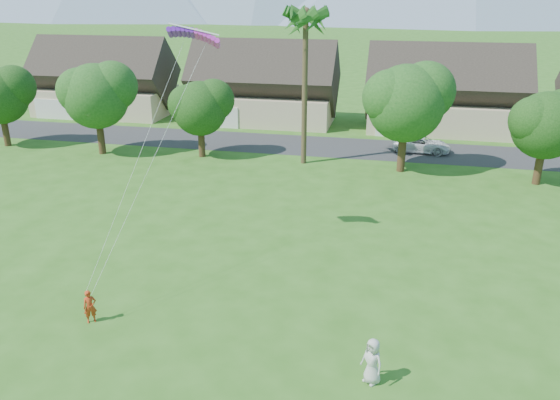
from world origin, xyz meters
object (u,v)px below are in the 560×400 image
(kite_flyer, at_px, (90,307))
(parked_car, at_px, (422,144))
(watcher, at_px, (372,361))
(parafoil_kite, at_px, (195,34))

(kite_flyer, bearing_deg, parked_car, 26.05)
(kite_flyer, relative_size, watcher, 0.83)
(kite_flyer, distance_m, parked_car, 34.06)
(watcher, bearing_deg, kite_flyer, -149.29)
(watcher, relative_size, parked_car, 0.36)
(kite_flyer, xyz_separation_m, parked_car, (14.78, 30.68, -0.06))
(parked_car, bearing_deg, parafoil_kite, 154.55)
(kite_flyer, distance_m, watcher, 12.32)
(watcher, xyz_separation_m, parked_car, (2.54, 32.05, -0.22))
(parked_car, relative_size, parafoil_kite, 1.84)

